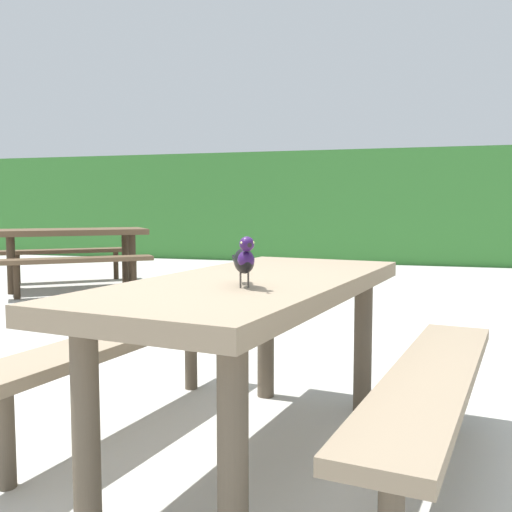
# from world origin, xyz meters

# --- Properties ---
(ground_plane) EXTENTS (60.00, 60.00, 0.00)m
(ground_plane) POSITION_xyz_m (0.00, 0.00, 0.00)
(ground_plane) COLOR #B7B5AD
(hedge_wall) EXTENTS (28.00, 1.51, 2.02)m
(hedge_wall) POSITION_xyz_m (0.00, 9.12, 1.01)
(hedge_wall) COLOR #387A33
(hedge_wall) RESTS_ON ground
(picnic_table_foreground) EXTENTS (1.92, 1.95, 0.74)m
(picnic_table_foreground) POSITION_xyz_m (0.20, 0.20, 0.56)
(picnic_table_foreground) COLOR #84725B
(picnic_table_foreground) RESTS_ON ground
(bird_grackle) EXTENTS (0.16, 0.27, 0.18)m
(bird_grackle) POSITION_xyz_m (0.25, -0.10, 0.84)
(bird_grackle) COLOR black
(bird_grackle) RESTS_ON picnic_table_foreground
(picnic_table_mid_left) EXTENTS (2.38, 2.38, 0.74)m
(picnic_table_mid_left) POSITION_xyz_m (-3.39, 4.27, 0.56)
(picnic_table_mid_left) COLOR brown
(picnic_table_mid_left) RESTS_ON ground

